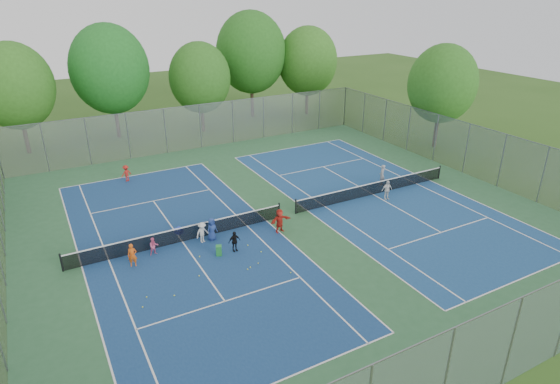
# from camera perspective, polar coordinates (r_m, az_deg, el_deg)

# --- Properties ---
(ground) EXTENTS (120.00, 120.00, 0.00)m
(ground) POSITION_cam_1_polar(r_m,az_deg,el_deg) (30.18, 0.91, -2.93)
(ground) COLOR #2E541A
(ground) RESTS_ON ground
(court_pad) EXTENTS (32.00, 32.00, 0.01)m
(court_pad) POSITION_cam_1_polar(r_m,az_deg,el_deg) (30.18, 0.91, -2.92)
(court_pad) COLOR #2C5E37
(court_pad) RESTS_ON ground
(court_left) EXTENTS (10.97, 23.77, 0.01)m
(court_left) POSITION_cam_1_polar(r_m,az_deg,el_deg) (27.79, -11.82, -5.95)
(court_left) COLOR navy
(court_left) RESTS_ON court_pad
(court_right) EXTENTS (10.97, 23.77, 0.01)m
(court_right) POSITION_cam_1_polar(r_m,az_deg,el_deg) (33.86, 11.28, -0.30)
(court_right) COLOR navy
(court_right) RESTS_ON court_pad
(net_left) EXTENTS (12.87, 0.10, 0.91)m
(net_left) POSITION_cam_1_polar(r_m,az_deg,el_deg) (27.58, -11.89, -5.15)
(net_left) COLOR black
(net_left) RESTS_ON ground
(net_right) EXTENTS (12.87, 0.10, 0.91)m
(net_right) POSITION_cam_1_polar(r_m,az_deg,el_deg) (33.69, 11.33, 0.38)
(net_right) COLOR black
(net_right) RESTS_ON ground
(fence_north) EXTENTS (32.00, 0.10, 4.00)m
(fence_north) POSITION_cam_1_polar(r_m,az_deg,el_deg) (43.20, -9.69, 7.89)
(fence_north) COLOR gray
(fence_north) RESTS_ON ground
(fence_south) EXTENTS (32.00, 0.10, 4.00)m
(fence_south) POSITION_cam_1_polar(r_m,az_deg,el_deg) (19.15, 26.34, -16.23)
(fence_south) COLOR gray
(fence_south) RESTS_ON ground
(fence_east) EXTENTS (0.10, 32.00, 4.00)m
(fence_east) POSITION_cam_1_polar(r_m,az_deg,el_deg) (39.30, 21.76, 4.93)
(fence_east) COLOR gray
(fence_east) RESTS_ON ground
(tree_nw) EXTENTS (6.40, 6.40, 9.58)m
(tree_nw) POSITION_cam_1_polar(r_m,az_deg,el_deg) (46.07, -29.65, 11.15)
(tree_nw) COLOR #443326
(tree_nw) RESTS_ON ground
(tree_nl) EXTENTS (7.20, 7.20, 10.69)m
(tree_nl) POSITION_cam_1_polar(r_m,az_deg,el_deg) (47.53, -20.06, 13.88)
(tree_nl) COLOR #443326
(tree_nl) RESTS_ON ground
(tree_nc) EXTENTS (6.00, 6.00, 8.85)m
(tree_nc) POSITION_cam_1_polar(r_m,az_deg,el_deg) (47.71, -9.74, 13.56)
(tree_nc) COLOR #443326
(tree_nc) RESTS_ON ground
(tree_nr) EXTENTS (7.60, 7.60, 11.42)m
(tree_nr) POSITION_cam_1_polar(r_m,az_deg,el_deg) (52.84, -3.56, 16.61)
(tree_nr) COLOR #443326
(tree_nr) RESTS_ON ground
(tree_ne) EXTENTS (6.60, 6.60, 9.77)m
(tree_ne) POSITION_cam_1_polar(r_m,az_deg,el_deg) (54.09, 3.39, 15.63)
(tree_ne) COLOR #443326
(tree_ne) RESTS_ON ground
(tree_side_e) EXTENTS (6.00, 6.00, 9.20)m
(tree_side_e) POSITION_cam_1_polar(r_m,az_deg,el_deg) (44.44, 19.19, 12.34)
(tree_side_e) COLOR #443326
(tree_side_e) RESTS_ON ground
(ball_crate) EXTENTS (0.52, 0.52, 0.34)m
(ball_crate) POSITION_cam_1_polar(r_m,az_deg,el_deg) (28.69, -12.24, -4.64)
(ball_crate) COLOR blue
(ball_crate) RESTS_ON ground
(ball_hopper) EXTENTS (0.40, 0.40, 0.60)m
(ball_hopper) POSITION_cam_1_polar(r_m,az_deg,el_deg) (26.01, -7.46, -7.09)
(ball_hopper) COLOR green
(ball_hopper) RESTS_ON ground
(student_a) EXTENTS (0.54, 0.43, 1.31)m
(student_a) POSITION_cam_1_polar(r_m,az_deg,el_deg) (25.88, -17.56, -7.37)
(student_a) COLOR #E75B15
(student_a) RESTS_ON ground
(student_b) EXTENTS (0.51, 0.40, 1.03)m
(student_b) POSITION_cam_1_polar(r_m,az_deg,el_deg) (26.68, -15.14, -6.40)
(student_b) COLOR #E55989
(student_b) RESTS_ON ground
(student_c) EXTENTS (0.92, 0.68, 1.27)m
(student_c) POSITION_cam_1_polar(r_m,az_deg,el_deg) (27.25, -9.45, -4.89)
(student_c) COLOR silver
(student_c) RESTS_ON ground
(student_d) EXTENTS (0.74, 0.36, 1.22)m
(student_d) POSITION_cam_1_polar(r_m,az_deg,el_deg) (26.15, -5.58, -6.02)
(student_d) COLOR black
(student_d) RESTS_ON ground
(student_e) EXTENTS (0.79, 0.66, 1.39)m
(student_e) POSITION_cam_1_polar(r_m,az_deg,el_deg) (27.39, -8.31, -4.51)
(student_e) COLOR navy
(student_e) RESTS_ON ground
(student_f) EXTENTS (1.43, 0.59, 1.49)m
(student_f) POSITION_cam_1_polar(r_m,az_deg,el_deg) (27.93, -0.03, -3.52)
(student_f) COLOR red
(student_f) RESTS_ON ground
(child_far_baseline) EXTENTS (0.94, 0.74, 1.28)m
(child_far_baseline) POSITION_cam_1_polar(r_m,az_deg,el_deg) (37.18, -18.23, 2.18)
(child_far_baseline) COLOR #B12019
(child_far_baseline) RESTS_ON ground
(instructor) EXTENTS (0.69, 0.68, 1.61)m
(instructor) POSITION_cam_1_polar(r_m,az_deg,el_deg) (35.32, 12.33, 2.02)
(instructor) COLOR gray
(instructor) RESTS_ON ground
(teen_court_b) EXTENTS (0.85, 0.44, 1.39)m
(teen_court_b) POSITION_cam_1_polar(r_m,az_deg,el_deg) (33.08, 12.90, 0.24)
(teen_court_b) COLOR white
(teen_court_b) RESTS_ON ground
(tennis_ball_0) EXTENTS (0.07, 0.07, 0.07)m
(tennis_ball_0) POSITION_cam_1_polar(r_m,az_deg,el_deg) (26.11, -9.78, -7.80)
(tennis_ball_0) COLOR #E7F037
(tennis_ball_0) RESTS_ON ground
(tennis_ball_1) EXTENTS (0.07, 0.07, 0.07)m
(tennis_ball_1) POSITION_cam_1_polar(r_m,az_deg,el_deg) (26.19, -2.32, -7.33)
(tennis_ball_1) COLOR #CCF238
(tennis_ball_1) RESTS_ON ground
(tennis_ball_2) EXTENTS (0.07, 0.07, 0.07)m
(tennis_ball_2) POSITION_cam_1_polar(r_m,az_deg,el_deg) (24.42, 1.30, -9.85)
(tennis_ball_2) COLOR #B9D331
(tennis_ball_2) RESTS_ON ground
(tennis_ball_3) EXTENTS (0.07, 0.07, 0.07)m
(tennis_ball_3) POSITION_cam_1_polar(r_m,az_deg,el_deg) (25.20, -2.67, -8.70)
(tennis_ball_3) COLOR yellow
(tennis_ball_3) RESTS_ON ground
(tennis_ball_4) EXTENTS (0.07, 0.07, 0.07)m
(tennis_ball_4) POSITION_cam_1_polar(r_m,az_deg,el_deg) (23.37, -12.76, -12.25)
(tennis_ball_4) COLOR #CCE435
(tennis_ball_4) RESTS_ON ground
(tennis_ball_5) EXTENTS (0.07, 0.07, 0.07)m
(tennis_ball_5) POSITION_cam_1_polar(r_m,az_deg,el_deg) (24.90, -3.64, -9.16)
(tennis_ball_5) COLOR #EBF238
(tennis_ball_5) RESTS_ON ground
(tennis_ball_6) EXTENTS (0.07, 0.07, 0.07)m
(tennis_ball_6) POSITION_cam_1_polar(r_m,az_deg,el_deg) (23.01, -16.41, -13.34)
(tennis_ball_6) COLOR yellow
(tennis_ball_6) RESTS_ON ground
(tennis_ball_7) EXTENTS (0.07, 0.07, 0.07)m
(tennis_ball_7) POSITION_cam_1_polar(r_m,az_deg,el_deg) (23.59, -15.95, -12.25)
(tennis_ball_7) COLOR #CCD832
(tennis_ball_7) RESTS_ON ground
(tennis_ball_8) EXTENTS (0.07, 0.07, 0.07)m
(tennis_ball_8) POSITION_cam_1_polar(r_m,az_deg,el_deg) (24.74, -3.98, -9.41)
(tennis_ball_8) COLOR #D7E635
(tennis_ball_8) RESTS_ON ground
(tennis_ball_9) EXTENTS (0.07, 0.07, 0.07)m
(tennis_ball_9) POSITION_cam_1_polar(r_m,az_deg,el_deg) (26.85, -3.95, -6.53)
(tennis_ball_9) COLOR #CEE635
(tennis_ball_9) RESTS_ON ground
(tennis_ball_10) EXTENTS (0.07, 0.07, 0.07)m
(tennis_ball_10) POSITION_cam_1_polar(r_m,az_deg,el_deg) (24.53, -9.82, -10.07)
(tennis_ball_10) COLOR yellow
(tennis_ball_10) RESTS_ON ground
(tennis_ball_11) EXTENTS (0.07, 0.07, 0.07)m
(tennis_ball_11) POSITION_cam_1_polar(r_m,az_deg,el_deg) (26.65, -7.43, -6.93)
(tennis_ball_11) COLOR gold
(tennis_ball_11) RESTS_ON ground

